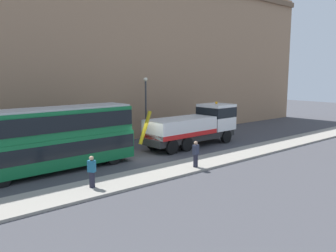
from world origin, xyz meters
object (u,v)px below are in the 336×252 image
Objects in this scene: double_decker_bus at (51,137)px; pedestrian_onlooker at (92,172)px; recovery_tow_truck at (195,125)px; pedestrian_bystander at (196,154)px; street_lamp at (146,104)px.

double_decker_bus is 4.92m from pedestrian_onlooker.
recovery_tow_truck reaches higher than pedestrian_onlooker.
double_decker_bus is (-12.65, -0.02, 0.47)m from recovery_tow_truck.
pedestrian_onlooker and pedestrian_bystander have the same top height.
street_lamp is at bearing 115.91° from recovery_tow_truck.
street_lamp is at bearing 4.28° from pedestrian_onlooker.
street_lamp is (10.44, 4.19, 1.24)m from double_decker_bus.
double_decker_bus reaches higher than pedestrian_onlooker.
street_lamp reaches higher than double_decker_bus.
recovery_tow_truck is at bearing -62.05° from street_lamp.
pedestrian_bystander is at bearing -42.43° from pedestrian_onlooker.
pedestrian_bystander is (7.05, -0.65, 0.00)m from pedestrian_onlooker.
recovery_tow_truck is at bearing -1.97° from double_decker_bus.
double_decker_bus is 9.23m from pedestrian_bystander.
recovery_tow_truck is 0.92× the size of double_decker_bus.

